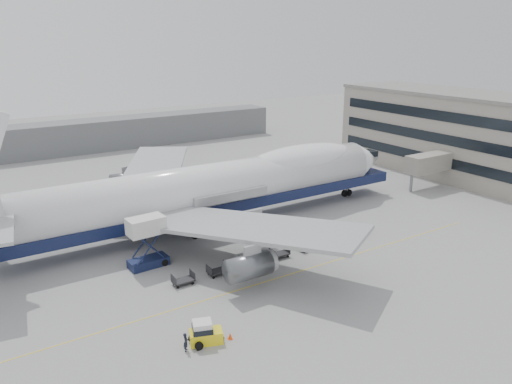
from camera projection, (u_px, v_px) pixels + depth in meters
ground at (260, 255)px, 60.39m from camera, size 260.00×260.00×0.00m
apron_line at (289, 274)px, 55.57m from camera, size 60.00×0.15×0.01m
hangar at (50, 140)px, 110.43m from camera, size 110.00×8.00×7.00m
airliner at (217, 186)px, 68.68m from camera, size 67.00×55.30×19.98m
catering_truck at (147, 239)px, 56.59m from camera, size 4.59×3.31×5.98m
baggage_tug at (205, 333)px, 42.99m from camera, size 3.15×2.36×2.06m
ground_worker at (186, 342)px, 41.85m from camera, size 0.65×0.73×1.68m
traffic_cone at (230, 336)px, 43.67m from camera, size 0.41×0.41×0.60m
dolly_0 at (183, 280)px, 53.19m from camera, size 2.30×1.35×1.30m
dolly_1 at (218, 270)px, 55.36m from camera, size 2.30×1.35×1.30m
dolly_2 at (250, 262)px, 57.52m from camera, size 2.30×1.35×1.30m
dolly_3 at (280, 253)px, 59.69m from camera, size 2.30×1.35×1.30m
dolly_4 at (307, 246)px, 61.85m from camera, size 2.30×1.35×1.30m
dolly_5 at (333, 239)px, 64.01m from camera, size 2.30×1.35×1.30m
dolly_6 at (357, 232)px, 66.18m from camera, size 2.30×1.35×1.30m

